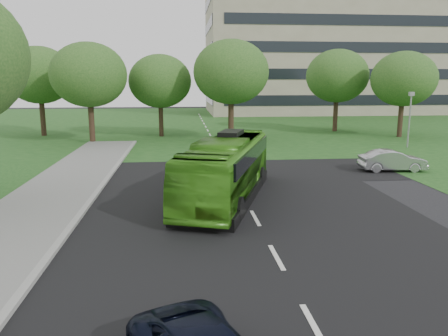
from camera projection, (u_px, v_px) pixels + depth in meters
name	position (u px, v px, depth m)	size (l,w,h in m)	color
ground	(265.00, 236.00, 15.68)	(160.00, 160.00, 0.00)	black
street_surfaces	(211.00, 145.00, 37.84)	(120.00, 120.00, 0.15)	black
office_building	(323.00, 40.00, 75.78)	(40.10, 20.10, 25.00)	gray
tree_park_a	(89.00, 75.00, 37.97)	(6.62, 6.62, 8.79)	black
tree_park_b	(160.00, 81.00, 42.67)	(6.13, 6.13, 8.03)	black
tree_park_c	(231.00, 72.00, 39.99)	(6.94, 6.94, 9.21)	black
tree_park_d	(337.00, 76.00, 46.96)	(6.67, 6.67, 8.82)	black
tree_park_e	(404.00, 79.00, 42.21)	(6.22, 6.22, 8.30)	black
tree_park_f	(39.00, 75.00, 43.09)	(6.62, 6.62, 8.84)	black
bus	(226.00, 168.00, 20.37)	(2.43, 10.38, 2.89)	#40911B
sedan	(392.00, 161.00, 26.81)	(1.38, 3.97, 1.31)	#A8A7AC
camera_pole	(410.00, 112.00, 35.87)	(0.47, 0.44, 4.58)	gray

